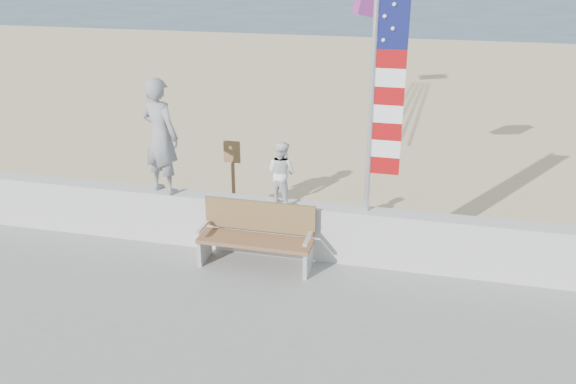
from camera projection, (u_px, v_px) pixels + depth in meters
name	position (u px, v px, depth m)	size (l,w,h in m)	color
ground	(243.00, 329.00, 8.37)	(220.00, 220.00, 0.00)	#2E495C
sand	(344.00, 140.00, 16.46)	(90.00, 40.00, 0.08)	beige
seawall	(279.00, 227.00, 9.94)	(30.00, 0.35, 0.90)	beige
adult	(161.00, 136.00, 9.85)	(0.70, 0.46, 1.91)	gray
child	(282.00, 173.00, 9.57)	(0.49, 0.38, 1.01)	white
bench	(257.00, 234.00, 9.56)	(1.80, 0.57, 1.00)	brown
flag	(381.00, 89.00, 8.72)	(0.50, 0.08, 3.50)	silver
parafoil_kite	(383.00, 4.00, 11.18)	(1.04, 0.79, 0.73)	red
sign	(233.00, 171.00, 11.52)	(0.32, 0.07, 1.46)	olive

